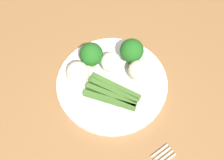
# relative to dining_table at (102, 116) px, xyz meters

# --- Properties ---
(dining_table) EXTENTS (1.40, 1.05, 0.76)m
(dining_table) POSITION_rel_dining_table_xyz_m (0.00, 0.00, 0.00)
(dining_table) COLOR olive
(dining_table) RESTS_ON ground_plane
(plate) EXTENTS (0.26, 0.26, 0.01)m
(plate) POSITION_rel_dining_table_xyz_m (-0.03, 0.04, 0.10)
(plate) COLOR white
(plate) RESTS_ON dining_table
(asparagus_bundle) EXTENTS (0.12, 0.12, 0.01)m
(asparagus_bundle) POSITION_rel_dining_table_xyz_m (0.01, 0.03, 0.11)
(asparagus_bundle) COLOR #3D6626
(asparagus_bundle) RESTS_ON plate
(broccoli_outer_edge) EXTENTS (0.05, 0.05, 0.07)m
(broccoli_outer_edge) POSITION_rel_dining_table_xyz_m (-0.09, 0.01, 0.15)
(broccoli_outer_edge) COLOR #4C7F2B
(broccoli_outer_edge) RESTS_ON plate
(broccoli_left) EXTENTS (0.06, 0.06, 0.07)m
(broccoli_left) POSITION_rel_dining_table_xyz_m (-0.07, 0.10, 0.15)
(broccoli_left) COLOR #4C7F2B
(broccoli_left) RESTS_ON plate
(cauliflower_near_center) EXTENTS (0.05, 0.05, 0.05)m
(cauliflower_near_center) POSITION_rel_dining_table_xyz_m (-0.06, -0.03, 0.13)
(cauliflower_near_center) COLOR beige
(cauliflower_near_center) RESTS_ON plate
(cauliflower_mid) EXTENTS (0.05, 0.05, 0.05)m
(cauliflower_mid) POSITION_rel_dining_table_xyz_m (-0.02, 0.10, 0.13)
(cauliflower_mid) COLOR beige
(cauliflower_mid) RESTS_ON plate
(cauliflower_back_right) EXTENTS (0.05, 0.05, 0.05)m
(cauliflower_back_right) POSITION_rel_dining_table_xyz_m (-0.06, 0.05, 0.13)
(cauliflower_back_right) COLOR white
(cauliflower_back_right) RESTS_ON plate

